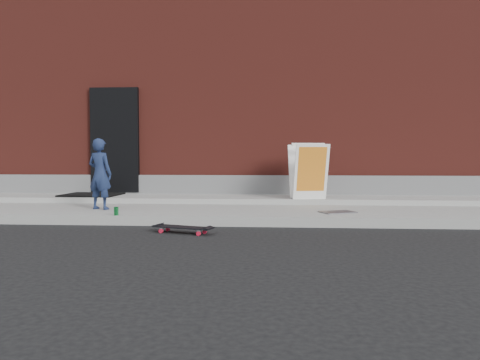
# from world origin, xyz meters

# --- Properties ---
(ground) EXTENTS (80.00, 80.00, 0.00)m
(ground) POSITION_xyz_m (0.00, 0.00, 0.00)
(ground) COLOR black
(ground) RESTS_ON ground
(sidewalk) EXTENTS (20.00, 3.00, 0.15)m
(sidewalk) POSITION_xyz_m (0.00, 1.50, 0.07)
(sidewalk) COLOR gray
(sidewalk) RESTS_ON ground
(apron) EXTENTS (20.00, 1.20, 0.10)m
(apron) POSITION_xyz_m (0.00, 2.40, 0.20)
(apron) COLOR gray
(apron) RESTS_ON sidewalk
(building) EXTENTS (20.00, 8.10, 5.00)m
(building) POSITION_xyz_m (-0.00, 6.99, 2.50)
(building) COLOR maroon
(building) RESTS_ON ground
(child) EXTENTS (0.51, 0.40, 1.21)m
(child) POSITION_xyz_m (-2.13, 0.82, 0.75)
(child) COLOR #192547
(child) RESTS_ON sidewalk
(skateboard) EXTENTS (0.86, 0.46, 0.09)m
(skateboard) POSITION_xyz_m (-0.42, -0.64, 0.08)
(skateboard) COLOR red
(skateboard) RESTS_ON ground
(pizza_sign) EXTENTS (0.76, 0.85, 1.06)m
(pizza_sign) POSITION_xyz_m (1.48, 1.98, 0.78)
(pizza_sign) COLOR white
(pizza_sign) RESTS_ON apron
(soda_can) EXTENTS (0.08, 0.08, 0.13)m
(soda_can) POSITION_xyz_m (-1.59, 0.05, 0.21)
(soda_can) COLOR #1C8D3D
(soda_can) RESTS_ON sidewalk
(doormat) EXTENTS (1.15, 0.95, 0.03)m
(doormat) POSITION_xyz_m (-2.90, 2.37, 0.27)
(doormat) COLOR black
(doormat) RESTS_ON apron
(utility_plate) EXTENTS (0.64, 0.54, 0.02)m
(utility_plate) POSITION_xyz_m (1.86, 0.64, 0.16)
(utility_plate) COLOR #5C5B60
(utility_plate) RESTS_ON sidewalk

